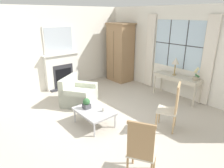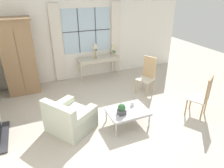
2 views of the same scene
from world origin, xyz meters
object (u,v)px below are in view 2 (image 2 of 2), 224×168
(pillar_candle, at_px, (132,104))
(console_table, at_px, (99,60))
(armchair_upholstered, at_px, (70,119))
(accent_chair_wooden, at_px, (203,95))
(potted_orchid, at_px, (113,51))
(coffee_table, at_px, (128,112))
(potted_plant_small, at_px, (122,109))
(table_lamp, at_px, (95,46))
(side_chair_wooden, at_px, (148,73))
(armoire, at_px, (19,57))

(pillar_candle, bearing_deg, console_table, 87.17)
(armchair_upholstered, height_order, accent_chair_wooden, accent_chair_wooden)
(potted_orchid, xyz_separation_m, accent_chair_wooden, (0.96, -3.35, -0.30))
(accent_chair_wooden, relative_size, coffee_table, 1.15)
(accent_chair_wooden, distance_m, coffee_table, 1.92)
(potted_orchid, height_order, potted_plant_small, potted_orchid)
(table_lamp, relative_size, coffee_table, 0.60)
(console_table, relative_size, potted_plant_small, 5.73)
(potted_plant_small, bearing_deg, table_lamp, 82.16)
(coffee_table, bearing_deg, pillar_candle, 33.92)
(armchair_upholstered, relative_size, pillar_candle, 10.55)
(potted_orchid, xyz_separation_m, side_chair_wooden, (0.41, -1.70, -0.28))
(coffee_table, height_order, potted_plant_small, potted_plant_small)
(coffee_table, distance_m, pillar_candle, 0.25)
(console_table, height_order, pillar_candle, console_table)
(armchair_upholstered, bearing_deg, accent_chair_wooden, -13.17)
(armoire, height_order, potted_orchid, armoire)
(console_table, height_order, potted_plant_small, console_table)
(armchair_upholstered, bearing_deg, potted_orchid, 49.98)
(side_chair_wooden, bearing_deg, potted_orchid, 103.37)
(console_table, bearing_deg, armchair_upholstered, -122.29)
(console_table, relative_size, potted_orchid, 3.85)
(potted_orchid, bearing_deg, side_chair_wooden, -76.63)
(armchair_upholstered, distance_m, coffee_table, 1.34)
(armchair_upholstered, distance_m, accent_chair_wooden, 3.25)
(potted_orchid, relative_size, potted_plant_small, 1.49)
(potted_plant_small, xyz_separation_m, pillar_candle, (0.39, 0.21, -0.08))
(potted_orchid, xyz_separation_m, potted_plant_small, (-1.09, -3.02, -0.38))
(armoire, height_order, accent_chair_wooden, armoire)
(armoire, xyz_separation_m, potted_orchid, (3.08, 0.14, -0.23))
(armchair_upholstered, height_order, coffee_table, armchair_upholstered)
(armchair_upholstered, bearing_deg, pillar_candle, -7.66)
(table_lamp, bearing_deg, armoire, -177.45)
(potted_orchid, bearing_deg, pillar_candle, -104.03)
(armoire, distance_m, pillar_candle, 3.64)
(console_table, distance_m, potted_plant_small, 3.03)
(side_chair_wooden, distance_m, coffee_table, 1.82)
(console_table, bearing_deg, pillar_candle, -92.83)
(potted_plant_small, bearing_deg, pillar_candle, 28.63)
(potted_orchid, distance_m, pillar_candle, 2.93)
(table_lamp, xyz_separation_m, potted_plant_small, (-0.41, -2.99, -0.66))
(armoire, relative_size, coffee_table, 2.36)
(table_lamp, xyz_separation_m, side_chair_wooden, (1.09, -1.67, -0.56))
(potted_plant_small, bearing_deg, potted_orchid, 70.13)
(armoire, relative_size, console_table, 1.50)
(table_lamp, bearing_deg, console_table, -0.87)
(potted_orchid, distance_m, accent_chair_wooden, 3.49)
(armoire, distance_m, potted_orchid, 3.09)
(table_lamp, height_order, pillar_candle, table_lamp)
(potted_plant_small, bearing_deg, armchair_upholstered, 159.40)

